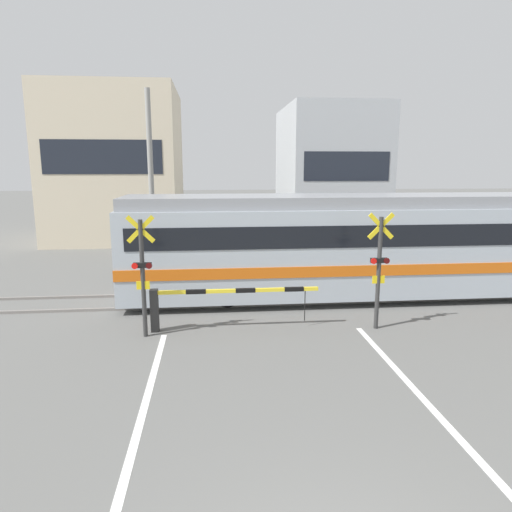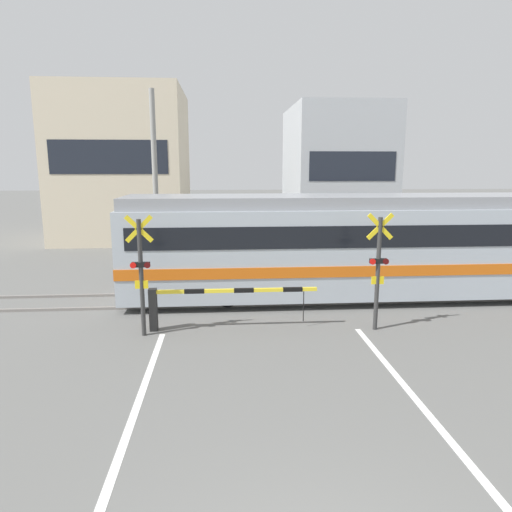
# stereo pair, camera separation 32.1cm
# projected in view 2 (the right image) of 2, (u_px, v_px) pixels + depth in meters

# --- Properties ---
(rail_track_near) EXTENTS (50.00, 0.10, 0.08)m
(rail_track_near) POSITION_uv_depth(u_px,v_px,m) (255.00, 305.00, 13.81)
(rail_track_near) COLOR gray
(rail_track_near) RESTS_ON ground_plane
(rail_track_far) EXTENTS (50.00, 0.10, 0.08)m
(rail_track_far) POSITION_uv_depth(u_px,v_px,m) (252.00, 292.00, 15.21)
(rail_track_far) COLOR gray
(rail_track_far) RESTS_ON ground_plane
(road_stripe_left) EXTENTS (0.14, 11.91, 0.01)m
(road_stripe_left) POSITION_uv_depth(u_px,v_px,m) (101.00, 506.00, 5.68)
(road_stripe_left) COLOR white
(road_stripe_left) RESTS_ON ground_plane
(road_stripe_right) EXTENTS (0.14, 11.91, 0.01)m
(road_stripe_right) POSITION_uv_depth(u_px,v_px,m) (488.00, 486.00, 6.03)
(road_stripe_right) COLOR white
(road_stripe_right) RESTS_ON ground_plane
(commuter_train) EXTENTS (16.71, 2.69, 3.29)m
(commuter_train) POSITION_uv_depth(u_px,v_px,m) (389.00, 243.00, 14.49)
(commuter_train) COLOR #ADB7C1
(commuter_train) RESTS_ON ground_plane
(crossing_barrier_near) EXTENTS (4.33, 0.20, 1.11)m
(crossing_barrier_near) POSITION_uv_depth(u_px,v_px,m) (199.00, 300.00, 11.71)
(crossing_barrier_near) COLOR black
(crossing_barrier_near) RESTS_ON ground_plane
(crossing_barrier_far) EXTENTS (4.33, 0.20, 1.11)m
(crossing_barrier_far) POSITION_uv_depth(u_px,v_px,m) (290.00, 257.00, 17.26)
(crossing_barrier_far) COLOR black
(crossing_barrier_far) RESTS_ON ground_plane
(crossing_signal_left) EXTENTS (0.68, 0.15, 3.03)m
(crossing_signal_left) POSITION_uv_depth(u_px,v_px,m) (141.00, 270.00, 11.12)
(crossing_signal_left) COLOR #333333
(crossing_signal_left) RESTS_ON ground_plane
(crossing_signal_right) EXTENTS (0.68, 0.15, 3.03)m
(crossing_signal_right) POSITION_uv_depth(u_px,v_px,m) (378.00, 267.00, 11.54)
(crossing_signal_right) COLOR #333333
(crossing_signal_right) RESTS_ON ground_plane
(building_left_of_street) EXTENTS (6.98, 7.34, 8.41)m
(building_left_of_street) POSITION_uv_depth(u_px,v_px,m) (124.00, 166.00, 26.40)
(building_left_of_street) COLOR beige
(building_left_of_street) RESTS_ON ground_plane
(building_right_of_street) EXTENTS (5.45, 7.34, 7.58)m
(building_right_of_street) POSITION_uv_depth(u_px,v_px,m) (335.00, 173.00, 27.37)
(building_right_of_street) COLOR #B2B7BC
(building_right_of_street) RESTS_ON ground_plane
(utility_pole_streetside) EXTENTS (0.22, 0.22, 7.22)m
(utility_pole_streetside) POSITION_uv_depth(u_px,v_px,m) (155.00, 180.00, 18.79)
(utility_pole_streetside) COLOR gray
(utility_pole_streetside) RESTS_ON ground_plane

